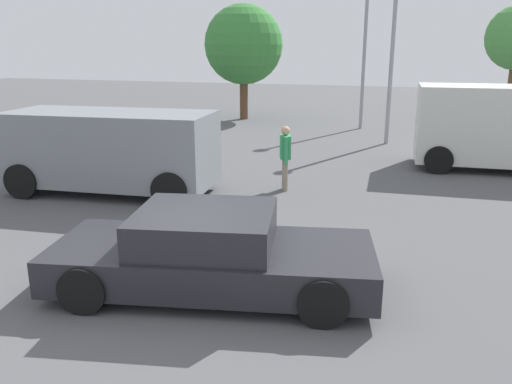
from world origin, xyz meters
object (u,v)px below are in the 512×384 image
pedestrian (285,153)px  light_post_mid (394,33)px  suv_dark (111,149)px  light_post_near (366,28)px  sedan_foreground (211,253)px

pedestrian → light_post_mid: light_post_mid is taller
suv_dark → pedestrian: bearing=-164.5°
suv_dark → light_post_mid: bearing=-129.0°
light_post_near → pedestrian: bearing=-93.3°
sedan_foreground → light_post_near: (0.24, 15.75, 3.49)m
suv_dark → light_post_near: 12.89m
light_post_near → light_post_mid: light_post_near is taller
pedestrian → suv_dark: bearing=-178.1°
sedan_foreground → light_post_mid: bearing=71.7°
light_post_near → light_post_mid: bearing=-68.4°
sedan_foreground → light_post_near: light_post_near is taller
pedestrian → light_post_near: size_ratio=0.26×
suv_dark → pedestrian: (3.80, 1.44, -0.14)m
suv_dark → light_post_mid: 10.57m
sedan_foreground → pedestrian: (-0.34, 5.44, 0.36)m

